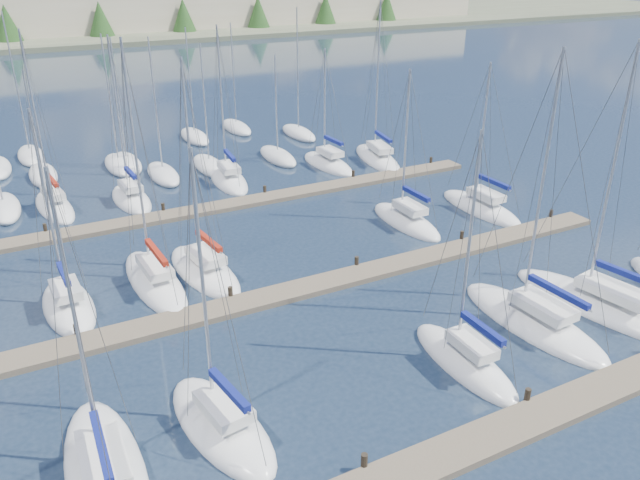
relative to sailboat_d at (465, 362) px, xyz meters
name	(u,v)px	position (x,y,z in m)	size (l,w,h in m)	color
ground	(131,121)	(-3.54, 53.67, -0.19)	(400.00, 400.00, 0.00)	#213043
dock_near	(465,448)	(-3.54, -4.32, -0.04)	(44.00, 1.93, 1.10)	#6B5E4C
dock_mid	(303,289)	(-3.54, 9.68, -0.04)	(44.00, 1.93, 1.10)	#6B5E4C
dock_far	(220,207)	(-3.54, 23.68, -0.04)	(44.00, 1.93, 1.10)	#6B5E4C
sailboat_d	(465,362)	(0.00, 0.00, 0.00)	(2.33, 7.03, 11.72)	white
sailboat_f	(601,306)	(9.72, 0.55, -0.01)	(4.57, 10.73, 14.55)	white
sailboat_c	(222,425)	(-11.39, 1.20, -0.01)	(3.72, 7.55, 12.26)	white
sailboat_q	(328,164)	(8.46, 28.99, -0.02)	(2.89, 7.39, 10.80)	white
sailboat_i	(155,281)	(-10.75, 14.35, 0.00)	(2.89, 8.91, 14.34)	white
sailboat_m	(481,208)	(13.46, 14.44, -0.01)	(2.56, 8.05, 11.34)	white
sailboat_e	(533,322)	(5.34, 1.08, -0.01)	(3.37, 9.31, 14.44)	white
sailboat_j	(204,271)	(-7.80, 14.32, -0.01)	(3.58, 8.06, 13.19)	white
sailboat_h	(69,306)	(-15.53, 13.76, -0.01)	(2.79, 6.72, 11.45)	white
sailboat_p	(229,179)	(-0.88, 29.12, 0.00)	(3.33, 7.90, 13.12)	white
sailboat_r	(378,158)	(13.20, 28.21, 0.00)	(4.23, 9.20, 14.43)	white
sailboat_o	(131,199)	(-9.04, 28.31, 0.01)	(2.75, 6.88, 12.93)	white
sailboat_b	(106,475)	(-15.99, 0.65, -0.02)	(3.02, 9.09, 12.40)	white
sailboat_n	(55,206)	(-14.45, 29.32, 0.01)	(3.06, 7.61, 13.49)	white
sailboat_l	(406,221)	(7.13, 14.94, -0.01)	(2.41, 7.31, 11.32)	white
distant_boats	(122,163)	(-7.88, 37.43, 0.10)	(36.93, 20.75, 13.30)	#9EA0A5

